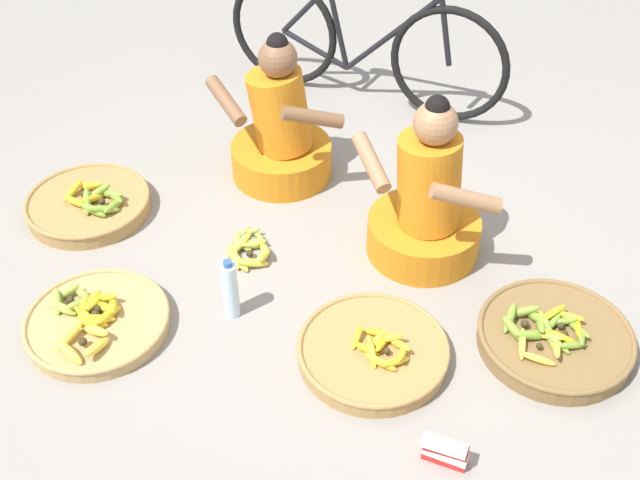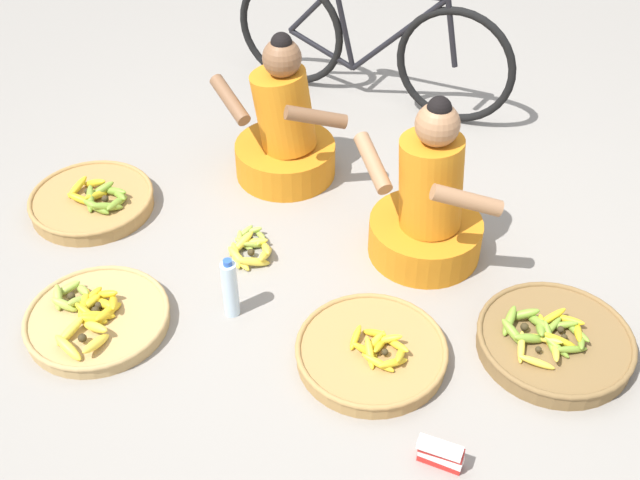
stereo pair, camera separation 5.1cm
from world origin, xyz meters
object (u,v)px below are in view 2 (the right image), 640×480
at_px(packet_carton_stack, 441,454).
at_px(banana_basket_near_bicycle, 92,201).
at_px(vendor_woman_behind, 284,132).
at_px(water_bottle, 230,288).
at_px(bicycle_leaning, 369,45).
at_px(loose_bananas_mid_left, 250,248).
at_px(banana_basket_front_left, 372,352).
at_px(banana_basket_front_right, 96,318).
at_px(banana_basket_back_left, 554,341).
at_px(vendor_woman_front, 428,207).

bearing_deg(packet_carton_stack, banana_basket_near_bicycle, 161.46).
bearing_deg(packet_carton_stack, vendor_woman_behind, 133.82).
height_order(vendor_woman_behind, water_bottle, vendor_woman_behind).
height_order(vendor_woman_behind, bicycle_leaning, vendor_woman_behind).
bearing_deg(bicycle_leaning, loose_bananas_mid_left, -88.73).
height_order(banana_basket_front_left, water_bottle, water_bottle).
height_order(bicycle_leaning, banana_basket_near_bicycle, bicycle_leaning).
bearing_deg(banana_basket_front_right, vendor_woman_behind, 80.13).
relative_size(bicycle_leaning, loose_bananas_mid_left, 5.71).
bearing_deg(banana_basket_front_right, packet_carton_stack, -1.48).
distance_m(banana_basket_back_left, loose_bananas_mid_left, 1.41).
xyz_separation_m(bicycle_leaning, loose_bananas_mid_left, (0.03, -1.51, -0.33)).
bearing_deg(banana_basket_front_left, banana_basket_near_bicycle, 168.56).
relative_size(vendor_woman_behind, packet_carton_stack, 4.75).
distance_m(vendor_woman_front, banana_basket_near_bicycle, 1.66).
distance_m(banana_basket_front_right, packet_carton_stack, 1.53).
bearing_deg(banana_basket_near_bicycle, banana_basket_front_right, -51.82).
height_order(banana_basket_back_left, water_bottle, water_bottle).
bearing_deg(banana_basket_front_right, banana_basket_back_left, 20.71).
relative_size(banana_basket_front_right, banana_basket_front_left, 0.99).
bearing_deg(loose_bananas_mid_left, banana_basket_back_left, -0.23).
height_order(banana_basket_back_left, loose_bananas_mid_left, banana_basket_back_left).
distance_m(bicycle_leaning, banana_basket_near_bicycle, 1.79).
relative_size(vendor_woman_behind, water_bottle, 2.64).
distance_m(vendor_woman_behind, banana_basket_front_left, 1.36).
distance_m(banana_basket_front_right, loose_bananas_mid_left, 0.77).
relative_size(banana_basket_front_left, loose_bananas_mid_left, 2.07).
bearing_deg(banana_basket_front_left, vendor_woman_front, 92.22).
bearing_deg(banana_basket_front_left, packet_carton_stack, -41.01).
height_order(vendor_woman_front, bicycle_leaning, vendor_woman_front).
distance_m(banana_basket_front_left, water_bottle, 0.65).
height_order(loose_bananas_mid_left, water_bottle, water_bottle).
height_order(vendor_woman_behind, loose_bananas_mid_left, vendor_woman_behind).
distance_m(vendor_woman_behind, banana_basket_back_left, 1.69).
xyz_separation_m(bicycle_leaning, banana_basket_front_left, (0.79, -1.88, -0.31)).
bearing_deg(loose_bananas_mid_left, packet_carton_stack, -31.70).
height_order(bicycle_leaning, banana_basket_back_left, bicycle_leaning).
bearing_deg(banana_basket_front_left, vendor_woman_behind, 131.76).
bearing_deg(banana_basket_back_left, loose_bananas_mid_left, 179.77).
xyz_separation_m(loose_bananas_mid_left, water_bottle, (0.11, -0.37, 0.11)).
distance_m(banana_basket_front_right, water_bottle, 0.58).
distance_m(banana_basket_near_bicycle, banana_basket_front_right, 0.82).
bearing_deg(banana_basket_front_right, banana_basket_front_left, 15.58).
relative_size(banana_basket_near_bicycle, packet_carton_stack, 3.64).
relative_size(vendor_woman_behind, loose_bananas_mid_left, 2.68).
relative_size(bicycle_leaning, packet_carton_stack, 10.15).
xyz_separation_m(banana_basket_back_left, banana_basket_front_left, (-0.65, -0.36, -0.01)).
relative_size(banana_basket_front_right, water_bottle, 2.02).
xyz_separation_m(loose_bananas_mid_left, packet_carton_stack, (1.16, -0.72, 0.03)).
bearing_deg(packet_carton_stack, vendor_woman_front, 112.13).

